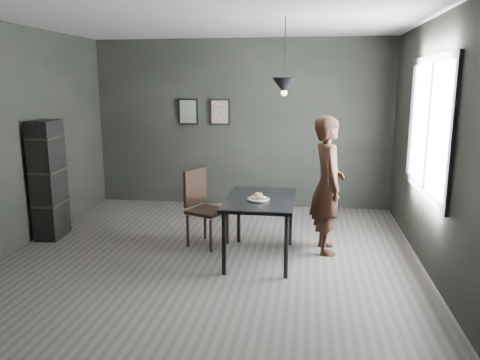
# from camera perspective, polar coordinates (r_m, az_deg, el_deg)

# --- Properties ---
(ground) EXTENTS (5.00, 5.00, 0.00)m
(ground) POSITION_cam_1_polar(r_m,az_deg,el_deg) (5.83, -3.52, -9.17)
(ground) COLOR #383430
(ground) RESTS_ON ground
(back_wall) EXTENTS (5.00, 0.10, 2.80)m
(back_wall) POSITION_cam_1_polar(r_m,az_deg,el_deg) (7.94, 0.10, 6.84)
(back_wall) COLOR black
(back_wall) RESTS_ON ground
(ceiling) EXTENTS (5.00, 5.00, 0.02)m
(ceiling) POSITION_cam_1_polar(r_m,az_deg,el_deg) (5.49, -3.91, 19.25)
(ceiling) COLOR silver
(ceiling) RESTS_ON ground
(window_assembly) EXTENTS (0.04, 1.96, 1.56)m
(window_assembly) POSITION_cam_1_polar(r_m,az_deg,el_deg) (5.70, 21.98, 6.07)
(window_assembly) COLOR white
(window_assembly) RESTS_ON ground
(cafe_table) EXTENTS (0.80, 1.20, 0.75)m
(cafe_table) POSITION_cam_1_polar(r_m,az_deg,el_deg) (5.54, 2.49, -3.01)
(cafe_table) COLOR black
(cafe_table) RESTS_ON ground
(white_plate) EXTENTS (0.23, 0.23, 0.01)m
(white_plate) POSITION_cam_1_polar(r_m,az_deg,el_deg) (5.41, 2.26, -2.42)
(white_plate) COLOR white
(white_plate) RESTS_ON cafe_table
(donut_pile) EXTENTS (0.19, 0.12, 0.08)m
(donut_pile) POSITION_cam_1_polar(r_m,az_deg,el_deg) (5.40, 2.27, -2.05)
(donut_pile) COLOR beige
(donut_pile) RESTS_ON white_plate
(woman) EXTENTS (0.50, 0.67, 1.70)m
(woman) POSITION_cam_1_polar(r_m,az_deg,el_deg) (5.84, 10.64, -0.61)
(woman) COLOR black
(woman) RESTS_ON ground
(wood_chair) EXTENTS (0.57, 0.57, 0.99)m
(wood_chair) POSITION_cam_1_polar(r_m,az_deg,el_deg) (6.07, -4.67, -2.74)
(wood_chair) COLOR black
(wood_chair) RESTS_ON ground
(shelf_unit) EXTENTS (0.35, 0.56, 1.60)m
(shelf_unit) POSITION_cam_1_polar(r_m,az_deg,el_deg) (6.82, -22.30, 0.04)
(shelf_unit) COLOR black
(shelf_unit) RESTS_ON ground
(pendant_lamp) EXTENTS (0.28, 0.28, 0.86)m
(pendant_lamp) POSITION_cam_1_polar(r_m,az_deg,el_deg) (5.43, 5.41, 11.39)
(pendant_lamp) COLOR black
(pendant_lamp) RESTS_ON ground
(framed_print_left) EXTENTS (0.34, 0.04, 0.44)m
(framed_print_left) POSITION_cam_1_polar(r_m,az_deg,el_deg) (8.07, -6.33, 8.28)
(framed_print_left) COLOR black
(framed_print_left) RESTS_ON ground
(framed_print_right) EXTENTS (0.34, 0.04, 0.44)m
(framed_print_right) POSITION_cam_1_polar(r_m,az_deg,el_deg) (7.95, -2.45, 8.29)
(framed_print_right) COLOR black
(framed_print_right) RESTS_ON ground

